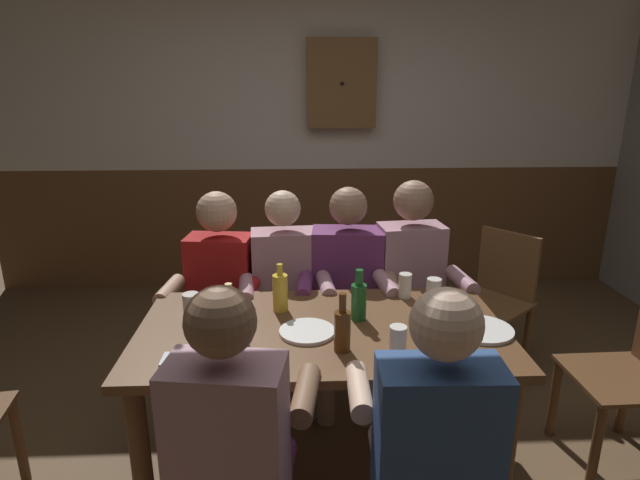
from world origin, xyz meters
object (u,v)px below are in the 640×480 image
object	(u,v)px
plate_0	(307,331)
bottle_1	(342,329)
person_4	(235,443)
person_1	(285,290)
table_candle	(229,291)
pint_glass_6	(405,285)
person_3	(413,282)
person_0	(218,290)
plate_1	(481,329)
pint_glass_2	(225,315)
bottle_2	(359,300)
dining_table	(322,351)
chair_empty_near_left	(637,372)
bottle_0	(280,292)
pint_glass_3	(433,293)
condiment_caddy	(181,364)
person_2	(347,287)
pint_glass_0	(192,309)
chair_empty_near_right	(495,296)
wall_dart_cabinet	(342,84)
pint_glass_4	(202,325)
pint_glass_1	(240,334)
pint_glass_5	(398,341)

from	to	relation	value
plate_0	bottle_1	distance (m)	0.22
person_4	person_1	bearing A→B (deg)	92.29
table_candle	pint_glass_6	distance (m)	0.88
person_1	person_3	bearing A→B (deg)	176.14
person_0	table_candle	distance (m)	0.36
plate_1	bottle_1	size ratio (longest dim) A/B	1.11
person_0	pint_glass_2	world-z (taller)	person_0
bottle_2	dining_table	bearing A→B (deg)	-155.44
dining_table	plate_1	xyz separation A→B (m)	(0.69, -0.07, 0.12)
bottle_2	chair_empty_near_left	bearing A→B (deg)	-2.10
bottle_0	pint_glass_3	distance (m)	0.72
condiment_caddy	pint_glass_2	xyz separation A→B (m)	(0.12, 0.35, 0.03)
person_2	chair_empty_near_left	distance (m)	1.47
person_4	pint_glass_0	world-z (taller)	person_4
dining_table	bottle_2	world-z (taller)	bottle_2
person_2	pint_glass_6	bearing A→B (deg)	132.21
person_1	chair_empty_near_right	size ratio (longest dim) A/B	1.39
person_1	wall_dart_cabinet	xyz separation A→B (m)	(0.45, 1.68, 1.10)
table_candle	chair_empty_near_right	bearing A→B (deg)	21.03
chair_empty_near_right	condiment_caddy	bearing A→B (deg)	87.46
pint_glass_6	dining_table	bearing A→B (deg)	-143.33
pint_glass_2	person_3	bearing A→B (deg)	32.93
dining_table	wall_dart_cabinet	xyz separation A→B (m)	(0.27, 2.33, 1.13)
condiment_caddy	pint_glass_0	world-z (taller)	pint_glass_0
pint_glass_3	pint_glass_6	size ratio (longest dim) A/B	1.19
person_3	chair_empty_near_right	world-z (taller)	person_3
pint_glass_2	pint_glass_3	xyz separation A→B (m)	(0.96, 0.16, 0.02)
person_3	plate_0	xyz separation A→B (m)	(-0.62, -0.71, 0.06)
dining_table	pint_glass_3	world-z (taller)	pint_glass_3
condiment_caddy	plate_0	size ratio (longest dim) A/B	0.58
pint_glass_3	wall_dart_cabinet	size ratio (longest dim) A/B	0.21
pint_glass_3	pint_glass_6	distance (m)	0.17
pint_glass_2	plate_1	bearing A→B (deg)	-4.77
plate_0	bottle_2	distance (m)	0.28
pint_glass_4	condiment_caddy	bearing A→B (deg)	-99.36
plate_0	pint_glass_1	distance (m)	0.29
person_2	bottle_1	distance (m)	0.88
person_2	person_3	distance (m)	0.38
person_4	pint_glass_1	size ratio (longest dim) A/B	12.26
person_2	table_candle	size ratio (longest dim) A/B	15.45
pint_glass_1	wall_dart_cabinet	size ratio (longest dim) A/B	0.15
bottle_1	pint_glass_2	size ratio (longest dim) A/B	2.15
plate_0	pint_glass_6	bearing A→B (deg)	36.65
person_4	pint_glass_5	size ratio (longest dim) A/B	10.32
chair_empty_near_left	bottle_0	distance (m)	1.73
bottle_1	pint_glass_5	bearing A→B (deg)	-11.48
person_3	person_4	bearing A→B (deg)	50.46
person_0	pint_glass_4	world-z (taller)	person_0
person_4	chair_empty_near_left	xyz separation A→B (m)	(1.80, 0.68, -0.21)
pint_glass_6	person_4	bearing A→B (deg)	-127.22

